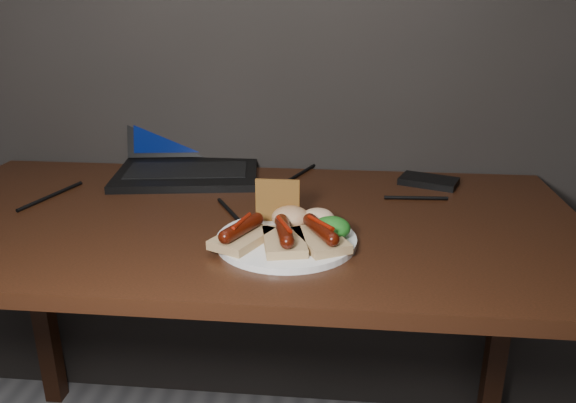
# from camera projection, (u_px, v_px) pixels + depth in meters

# --- Properties ---
(desk) EXTENTS (1.40, 0.70, 0.75)m
(desk) POSITION_uv_depth(u_px,v_px,m) (239.00, 255.00, 1.18)
(desk) COLOR #38190E
(desk) RESTS_ON ground
(laptop) EXTENTS (0.39, 0.38, 0.25)m
(laptop) POSITION_uv_depth(u_px,v_px,m) (189.00, 150.00, 1.44)
(laptop) COLOR black
(laptop) RESTS_ON desk
(hard_drive) EXTENTS (0.15, 0.12, 0.02)m
(hard_drive) POSITION_uv_depth(u_px,v_px,m) (429.00, 181.00, 1.35)
(hard_drive) COLOR black
(hard_drive) RESTS_ON desk
(desk_cables) EXTENTS (0.91, 0.48, 0.01)m
(desk_cables) POSITION_uv_depth(u_px,v_px,m) (241.00, 192.00, 1.28)
(desk_cables) COLOR black
(desk_cables) RESTS_ON desk
(plate) EXTENTS (0.27, 0.27, 0.01)m
(plate) POSITION_uv_depth(u_px,v_px,m) (286.00, 240.00, 1.02)
(plate) COLOR white
(plate) RESTS_ON desk
(bread_sausage_left) EXTENTS (0.11, 0.13, 0.04)m
(bread_sausage_left) POSITION_uv_depth(u_px,v_px,m) (242.00, 234.00, 0.99)
(bread_sausage_left) COLOR tan
(bread_sausage_left) RESTS_ON plate
(bread_sausage_center) EXTENTS (0.09, 0.13, 0.04)m
(bread_sausage_center) POSITION_uv_depth(u_px,v_px,m) (284.00, 237.00, 0.98)
(bread_sausage_center) COLOR tan
(bread_sausage_center) RESTS_ON plate
(bread_sausage_right) EXTENTS (0.11, 0.13, 0.04)m
(bread_sausage_right) POSITION_uv_depth(u_px,v_px,m) (320.00, 235.00, 0.99)
(bread_sausage_right) COLOR tan
(bread_sausage_right) RESTS_ON plate
(crispbread) EXTENTS (0.09, 0.01, 0.08)m
(crispbread) POSITION_uv_depth(u_px,v_px,m) (278.00, 201.00, 1.08)
(crispbread) COLOR #935D28
(crispbread) RESTS_ON plate
(salad_greens) EXTENTS (0.07, 0.07, 0.04)m
(salad_greens) POSITION_uv_depth(u_px,v_px,m) (331.00, 228.00, 1.01)
(salad_greens) COLOR #115817
(salad_greens) RESTS_ON plate
(salsa_mound) EXTENTS (0.07, 0.07, 0.04)m
(salsa_mound) POSITION_uv_depth(u_px,v_px,m) (291.00, 217.00, 1.06)
(salsa_mound) COLOR #A73110
(salsa_mound) RESTS_ON plate
(coleslaw_mound) EXTENTS (0.06, 0.06, 0.04)m
(coleslaw_mound) POSITION_uv_depth(u_px,v_px,m) (318.00, 218.00, 1.06)
(coleslaw_mound) COLOR beige
(coleslaw_mound) RESTS_ON plate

